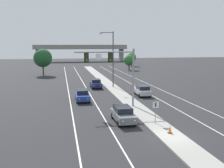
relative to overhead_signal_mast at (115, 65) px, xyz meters
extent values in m
plane|color=#28282B|center=(2.63, -11.47, -5.34)|extent=(260.00, 260.00, 0.00)
cube|color=#9E9B93|center=(2.63, 6.53, -5.26)|extent=(2.40, 110.00, 0.15)
cube|color=silver|center=(-2.07, 13.53, -5.33)|extent=(0.14, 100.00, 0.01)
cube|color=silver|center=(7.33, 13.53, -5.33)|extent=(0.14, 100.00, 0.01)
cube|color=silver|center=(-5.37, 13.53, -5.33)|extent=(0.14, 100.00, 0.01)
cube|color=silver|center=(10.63, 13.53, -5.33)|extent=(0.14, 100.00, 0.01)
cylinder|color=gray|center=(2.36, 0.01, -1.59)|extent=(0.24, 0.24, 7.20)
cylinder|color=gray|center=(-1.28, 0.01, 1.61)|extent=(7.28, 0.16, 0.16)
cube|color=black|center=(-0.55, 0.05, 0.96)|extent=(0.56, 0.06, 1.20)
cube|color=#38330F|center=(-0.55, 0.01, 0.96)|extent=(0.32, 0.32, 1.00)
sphere|color=#282828|center=(-0.55, -0.16, 1.28)|extent=(0.22, 0.22, 0.22)
sphere|color=#282828|center=(-0.55, -0.16, 0.96)|extent=(0.22, 0.22, 0.22)
sphere|color=green|center=(-0.55, -0.16, 0.64)|extent=(0.22, 0.22, 0.22)
cube|color=black|center=(-3.47, 0.05, 0.96)|extent=(0.56, 0.06, 1.20)
cube|color=#38330F|center=(-3.47, 0.01, 0.96)|extent=(0.32, 0.32, 1.00)
sphere|color=#282828|center=(-3.47, -0.16, 1.28)|extent=(0.22, 0.22, 0.22)
sphere|color=#282828|center=(-3.47, -0.16, 0.96)|extent=(0.22, 0.22, 0.22)
sphere|color=green|center=(-3.47, -0.16, 0.64)|extent=(0.22, 0.22, 0.22)
cube|color=white|center=(-2.01, -0.01, 1.06)|extent=(0.70, 0.04, 0.70)
cylinder|color=gray|center=(2.56, -7.62, -4.09)|extent=(0.08, 0.08, 2.20)
cube|color=white|center=(2.56, -7.65, -3.34)|extent=(0.60, 0.03, 0.60)
cube|color=black|center=(2.56, -7.67, -3.34)|extent=(0.12, 0.01, 0.44)
cylinder|color=#4C4C51|center=(2.80, 15.37, -0.19)|extent=(0.20, 0.20, 10.00)
cylinder|color=#4C4C51|center=(1.70, 15.37, 4.61)|extent=(2.20, 0.12, 0.12)
cube|color=#B7B7B2|center=(0.60, 15.37, 4.46)|extent=(0.56, 0.28, 0.20)
cube|color=slate|center=(-0.37, -6.19, -4.67)|extent=(1.88, 4.43, 0.70)
cube|color=black|center=(-0.37, -5.97, -4.04)|extent=(1.63, 2.41, 0.56)
sphere|color=#EAE5C6|center=(0.25, -8.36, -4.62)|extent=(0.18, 0.18, 0.18)
sphere|color=#EAE5C6|center=(-0.90, -8.38, -4.62)|extent=(0.18, 0.18, 0.18)
cylinder|color=black|center=(0.46, -7.67, -5.02)|extent=(0.23, 0.64, 0.64)
cylinder|color=black|center=(-1.14, -7.70, -5.02)|extent=(0.23, 0.64, 0.64)
cylinder|color=black|center=(0.40, -4.67, -5.02)|extent=(0.23, 0.64, 0.64)
cylinder|color=black|center=(-1.20, -4.70, -5.02)|extent=(0.23, 0.64, 0.64)
cube|color=navy|center=(-3.67, 4.85, -4.67)|extent=(1.81, 4.40, 0.70)
cube|color=black|center=(-3.67, 5.07, -4.04)|extent=(1.59, 2.38, 0.56)
sphere|color=#EAE5C6|center=(-3.10, 2.66, -4.62)|extent=(0.18, 0.18, 0.18)
sphere|color=#EAE5C6|center=(-4.25, 2.67, -4.62)|extent=(0.18, 0.18, 0.18)
cylinder|color=black|center=(-2.88, 3.34, -5.02)|extent=(0.22, 0.64, 0.64)
cylinder|color=black|center=(-4.48, 3.35, -5.02)|extent=(0.22, 0.64, 0.64)
cylinder|color=black|center=(-2.87, 6.34, -5.02)|extent=(0.22, 0.64, 0.64)
cylinder|color=black|center=(-4.47, 6.35, -5.02)|extent=(0.22, 0.64, 0.64)
cube|color=#141E4C|center=(-0.35, 15.82, -4.67)|extent=(1.82, 4.41, 0.70)
cube|color=black|center=(-0.35, 16.04, -4.04)|extent=(1.60, 2.38, 0.56)
sphere|color=#EAE5C6|center=(0.21, 13.63, -4.62)|extent=(0.18, 0.18, 0.18)
sphere|color=#EAE5C6|center=(-0.94, 13.64, -4.62)|extent=(0.18, 0.18, 0.18)
cylinder|color=black|center=(0.44, 14.31, -5.02)|extent=(0.22, 0.64, 0.64)
cylinder|color=black|center=(-1.16, 14.32, -5.02)|extent=(0.22, 0.64, 0.64)
cylinder|color=black|center=(0.46, 17.31, -5.02)|extent=(0.22, 0.64, 0.64)
cylinder|color=black|center=(-1.14, 17.32, -5.02)|extent=(0.22, 0.64, 0.64)
cube|color=#B7B7BC|center=(5.78, 7.13, -4.67)|extent=(1.86, 4.42, 0.70)
cube|color=black|center=(5.77, 6.91, -4.04)|extent=(1.62, 2.40, 0.56)
sphere|color=#EAE5C6|center=(5.23, 9.32, -4.62)|extent=(0.18, 0.18, 0.18)
sphere|color=#EAE5C6|center=(6.38, 9.30, -4.62)|extent=(0.18, 0.18, 0.18)
cylinder|color=black|center=(5.00, 8.64, -5.02)|extent=(0.23, 0.64, 0.64)
cylinder|color=black|center=(6.60, 8.62, -5.02)|extent=(0.23, 0.64, 0.64)
cylinder|color=black|center=(4.96, 5.64, -5.02)|extent=(0.23, 0.64, 0.64)
cylinder|color=black|center=(6.56, 5.62, -5.02)|extent=(0.23, 0.64, 0.64)
cube|color=black|center=(2.78, -10.77, -5.17)|extent=(0.36, 0.36, 0.04)
cone|color=orange|center=(2.78, -10.77, -4.80)|extent=(0.28, 0.28, 0.70)
cube|color=gray|center=(2.63, 92.54, 0.86)|extent=(42.40, 6.40, 1.10)
cube|color=gray|center=(2.63, 89.54, 1.86)|extent=(42.40, 0.36, 0.90)
cube|color=gray|center=(-16.57, 92.54, -2.51)|extent=(1.80, 2.40, 5.65)
cube|color=gray|center=(21.83, 92.54, -2.51)|extent=(1.80, 2.40, 5.65)
cylinder|color=#4C3823|center=(-10.99, 38.01, -4.06)|extent=(0.36, 0.36, 2.55)
sphere|color=#1E4C28|center=(-10.99, 38.01, -0.92)|extent=(4.67, 4.67, 4.67)
cylinder|color=#4C3823|center=(14.07, 47.44, -4.46)|extent=(0.36, 0.36, 1.75)
sphere|color=#2D6B2D|center=(14.07, 47.44, -2.30)|extent=(3.21, 3.21, 3.21)
cylinder|color=#4C3823|center=(18.64, 61.80, -4.41)|extent=(0.36, 0.36, 1.85)
sphere|color=#387533|center=(18.64, 61.80, -2.13)|extent=(3.39, 3.39, 3.39)
camera|label=1|loc=(-6.46, -31.93, 2.55)|focal=42.74mm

